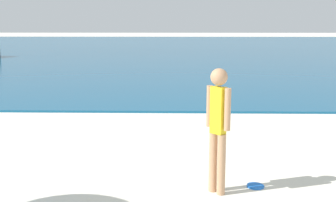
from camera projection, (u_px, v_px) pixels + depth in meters
The scene contains 3 objects.
water at pixel (173, 47), 40.54m from camera, with size 160.00×60.00×0.06m, color #14567F.
person_standing at pixel (218, 124), 5.71m from camera, with size 0.31×0.32×1.76m.
frisbee at pixel (255, 186), 6.10m from camera, with size 0.25×0.25×0.03m, color blue.
Camera 1 is at (0.45, -0.38, 2.36)m, focal length 44.66 mm.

